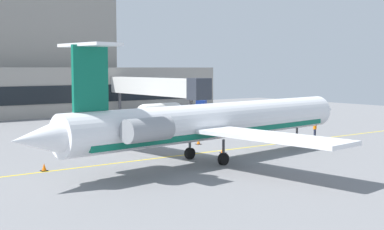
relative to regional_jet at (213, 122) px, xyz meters
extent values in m
cube|color=slate|center=(3.20, 1.13, -3.10)|extent=(120.00, 120.00, 0.10)
cube|color=yellow|center=(3.20, 3.51, -3.04)|extent=(108.00, 0.24, 0.01)
cube|color=red|center=(14.78, 9.95, -3.04)|extent=(0.30, 8.00, 0.01)
cube|color=gray|center=(-1.87, 47.98, 0.59)|extent=(69.46, 13.71, 7.27)
cube|color=black|center=(-1.87, 41.08, 0.29)|extent=(66.68, 0.12, 2.62)
cube|color=silver|center=(13.33, 30.73, 1.59)|extent=(1.40, 20.79, 2.40)
cube|color=#2D333D|center=(13.33, 19.44, 1.59)|extent=(2.40, 2.00, 2.64)
cylinder|color=#4C4C51|center=(13.33, 39.63, -1.33)|extent=(0.44, 0.44, 3.44)
cylinder|color=#4C4C51|center=(13.33, 21.14, -1.33)|extent=(0.44, 0.44, 3.44)
cylinder|color=white|center=(0.59, 0.08, 0.04)|extent=(27.83, 6.32, 2.79)
cube|color=#0C664C|center=(0.59, 0.08, -0.73)|extent=(25.05, 5.69, 0.50)
cone|color=white|center=(15.30, 1.98, 0.04)|extent=(3.40, 3.11, 2.74)
cone|color=white|center=(-14.39, -1.86, 0.04)|extent=(3.91, 2.82, 2.37)
cube|color=white|center=(-2.44, 6.63, -0.38)|extent=(4.71, 11.33, 0.28)
cube|color=white|center=(-0.67, -7.04, -0.38)|extent=(4.71, 11.33, 0.28)
cylinder|color=gray|center=(-8.48, 1.13, 0.25)|extent=(3.52, 1.95, 1.54)
cylinder|color=gray|center=(-7.91, -3.24, 0.25)|extent=(3.52, 1.95, 1.54)
cube|color=#0C664C|center=(-10.94, -1.41, 3.50)|extent=(2.52, 0.56, 4.12)
cube|color=white|center=(-10.94, -1.41, 5.56)|extent=(2.51, 4.68, 0.20)
cylinder|color=#3F3F44|center=(11.03, 1.43, -1.75)|extent=(0.20, 0.20, 1.24)
cylinder|color=black|center=(11.03, 1.43, -2.60)|extent=(0.94, 0.46, 0.90)
cylinder|color=#3F3F44|center=(-1.01, 1.70, -1.75)|extent=(0.20, 0.20, 1.24)
cylinder|color=black|center=(-1.01, 1.70, -2.60)|extent=(0.94, 0.46, 0.90)
cylinder|color=#3F3F44|center=(-0.55, -1.90, -1.75)|extent=(0.20, 0.20, 1.24)
cylinder|color=black|center=(-0.55, -1.90, -2.60)|extent=(0.94, 0.46, 0.90)
cube|color=silver|center=(13.25, 15.45, -2.46)|extent=(4.05, 3.86, 0.47)
cube|color=#B8B1A9|center=(14.08, 16.18, -1.67)|extent=(2.17, 2.16, 1.11)
cylinder|color=black|center=(13.74, 16.98, -2.70)|extent=(0.71, 0.67, 0.70)
cylinder|color=black|center=(14.83, 15.75, -2.70)|extent=(0.71, 0.67, 0.70)
cylinder|color=black|center=(11.67, 15.14, -2.70)|extent=(0.71, 0.67, 0.70)
cylinder|color=black|center=(12.76, 13.91, -2.70)|extent=(0.71, 0.67, 0.70)
cube|color=#19389E|center=(23.34, 30.56, -2.37)|extent=(3.64, 3.81, 0.66)
cube|color=navy|center=(22.71, 31.28, -1.37)|extent=(2.15, 2.12, 1.32)
cylinder|color=black|center=(21.86, 30.86, -2.70)|extent=(0.67, 0.71, 0.70)
cylinder|color=black|center=(23.25, 32.07, -2.70)|extent=(0.67, 0.71, 0.70)
cylinder|color=black|center=(23.43, 29.04, -2.70)|extent=(0.67, 0.71, 0.70)
cylinder|color=black|center=(24.82, 30.25, -2.70)|extent=(0.67, 0.71, 0.70)
cylinder|color=white|center=(13.19, 28.04, -1.65)|extent=(6.00, 3.02, 2.09)
sphere|color=white|center=(16.02, 28.52, -1.65)|extent=(2.05, 2.05, 2.05)
sphere|color=white|center=(10.36, 27.56, -1.65)|extent=(2.05, 2.05, 2.05)
cube|color=#59595B|center=(11.47, 28.04, -2.87)|extent=(0.60, 1.88, 0.35)
cube|color=#59595B|center=(14.91, 28.04, -2.87)|extent=(0.60, 1.88, 0.35)
cylinder|color=#191E33|center=(16.38, 3.83, -2.58)|extent=(0.18, 0.18, 0.95)
cylinder|color=#191E33|center=(16.50, 4.00, -2.58)|extent=(0.18, 0.18, 0.95)
cylinder|color=orange|center=(16.44, 3.91, -1.81)|extent=(0.34, 0.34, 0.59)
sphere|color=tan|center=(16.44, 3.91, -1.40)|extent=(0.24, 0.24, 0.24)
cylinder|color=orange|center=(16.32, 3.73, -1.44)|extent=(0.29, 0.37, 0.50)
cylinder|color=#F2590C|center=(16.32, 3.73, -1.22)|extent=(0.06, 0.06, 0.28)
cylinder|color=orange|center=(16.57, 4.09, -1.44)|extent=(0.29, 0.37, 0.50)
cylinder|color=#F2590C|center=(16.57, 4.09, -1.22)|extent=(0.06, 0.06, 0.28)
cone|color=orange|center=(-12.11, 3.79, -2.77)|extent=(0.36, 0.36, 0.55)
cube|color=black|center=(-12.11, 3.79, -3.03)|extent=(0.47, 0.47, 0.04)
cone|color=orange|center=(4.32, 7.63, -2.77)|extent=(0.36, 0.36, 0.55)
cube|color=black|center=(4.32, 7.63, -3.03)|extent=(0.47, 0.47, 0.04)
cone|color=orange|center=(2.95, 2.37, -2.77)|extent=(0.36, 0.36, 0.55)
cube|color=black|center=(2.95, 2.37, -3.03)|extent=(0.47, 0.47, 0.04)
camera|label=1|loc=(-25.13, -31.39, 4.15)|focal=48.93mm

